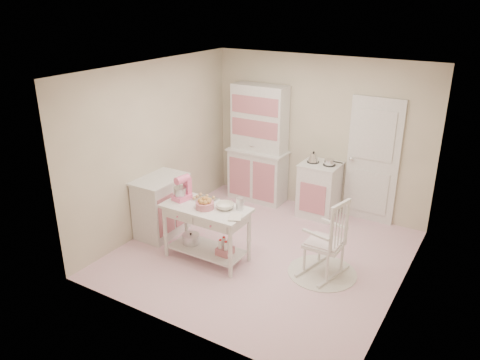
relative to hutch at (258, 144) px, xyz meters
name	(u,v)px	position (x,y,z in m)	size (l,w,h in m)	color
room_shell	(265,144)	(1.01, -1.66, 0.61)	(3.84, 3.84, 2.62)	pink
door	(373,161)	(1.96, 0.21, -0.02)	(0.82, 0.05, 2.04)	silver
hutch	(258,144)	(0.00, 0.00, 0.00)	(1.06, 0.50, 2.08)	silver
stove	(319,189)	(1.20, -0.05, -0.58)	(0.62, 0.57, 0.92)	silver
base_cabinet	(161,206)	(-0.62, -1.92, -0.58)	(0.54, 0.84, 0.92)	silver
lace_rug	(322,272)	(1.94, -1.69, -1.03)	(0.92, 0.92, 0.01)	white
rocking_chair	(325,237)	(1.94, -1.69, -0.49)	(0.48, 0.72, 1.10)	silver
work_table	(207,233)	(0.40, -2.17, -0.64)	(1.20, 0.60, 0.80)	silver
stand_mixer	(182,188)	(-0.02, -2.15, -0.07)	(0.20, 0.28, 0.34)	pink
cookie_tray	(204,199)	(0.25, -1.99, -0.23)	(0.34, 0.24, 0.02)	silver
bread_basket	(205,205)	(0.42, -2.22, -0.19)	(0.25, 0.25, 0.09)	#C5717D
mixing_bowl	(225,206)	(0.66, -2.09, -0.20)	(0.24, 0.24, 0.08)	silver
metal_pitcher	(240,204)	(0.84, -2.01, -0.16)	(0.10, 0.10, 0.17)	silver
recipe_book	(229,217)	(0.85, -2.29, -0.23)	(0.16, 0.22, 0.02)	silver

